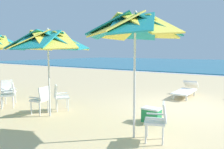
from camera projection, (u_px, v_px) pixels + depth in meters
ground_plane at (184, 108)px, 7.48m from camera, size 80.00×80.00×0.00m
beach_umbrella_0 at (135, 28)px, 4.69m from camera, size 2.16×2.16×2.82m
plastic_chair_0 at (158, 119)px, 4.69m from camera, size 0.59×0.57×0.87m
beach_umbrella_1 at (48, 41)px, 6.35m from camera, size 2.44×2.44×2.63m
plastic_chair_1 at (41, 98)px, 6.77m from camera, size 0.53×0.50×0.87m
plastic_chair_2 at (60, 96)px, 7.17m from camera, size 0.62×0.63×0.87m
plastic_chair_4 at (10, 93)px, 7.60m from camera, size 0.62×0.63×0.87m
plastic_chair_5 at (8, 90)px, 8.31m from camera, size 0.55×0.53×0.87m
sun_lounger_1 at (186, 90)px, 9.43m from camera, size 0.65×2.15×0.62m
cooler_box at (151, 115)px, 6.03m from camera, size 0.50×0.34×0.40m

